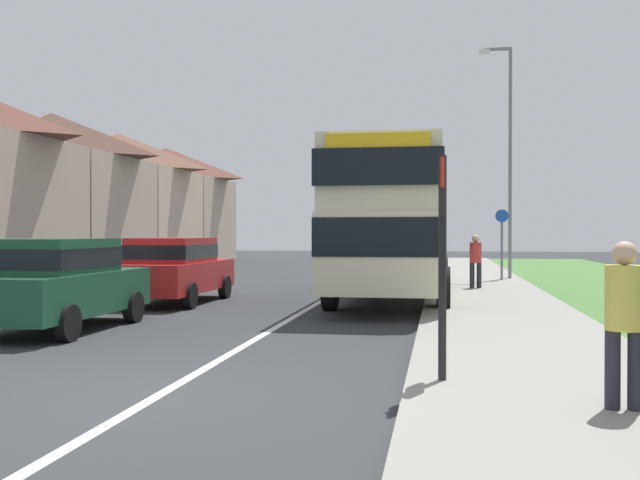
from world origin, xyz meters
TOP-DOWN VIEW (x-y plane):
  - ground_plane at (0.00, 0.00)m, footprint 120.00×120.00m
  - lane_marking_centre at (0.00, 8.00)m, footprint 0.14×60.00m
  - pavement_near_side at (4.20, 6.00)m, footprint 3.20×68.00m
  - double_decker_bus at (1.79, 11.85)m, footprint 2.80×10.35m
  - parked_car_dark_green at (-3.75, 4.80)m, footprint 1.93×4.11m
  - parked_car_red at (-3.49, 10.00)m, footprint 1.89×4.41m
  - pedestrian_at_stop at (4.65, -0.18)m, footprint 0.34×0.34m
  - pedestrian_walking_away at (3.98, 14.60)m, footprint 0.34×0.34m
  - bus_stop_sign at (3.00, 0.94)m, footprint 0.09×0.52m
  - cycle_route_sign at (5.03, 18.49)m, footprint 0.44×0.08m
  - street_lamp_mid at (5.29, 19.47)m, footprint 1.14×0.20m
  - house_terrace_far_side at (-13.75, 25.83)m, footprint 7.04×26.94m

SIDE VIEW (x-z plane):
  - ground_plane at x=0.00m, z-range 0.00..0.00m
  - lane_marking_centre at x=0.00m, z-range 0.00..0.01m
  - pavement_near_side at x=4.20m, z-range 0.00..0.12m
  - parked_car_red at x=-3.49m, z-range 0.08..1.69m
  - parked_car_dark_green at x=-3.75m, z-range 0.08..1.72m
  - pedestrian_at_stop at x=4.65m, z-range 0.14..1.81m
  - pedestrian_walking_away at x=3.98m, z-range 0.14..1.81m
  - cycle_route_sign at x=5.03m, z-range 0.17..2.69m
  - bus_stop_sign at x=3.00m, z-range 0.24..2.84m
  - double_decker_bus at x=1.79m, z-range 0.29..3.99m
  - house_terrace_far_side at x=-13.75m, z-range 0.00..6.93m
  - street_lamp_mid at x=5.29m, z-range 0.56..8.82m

